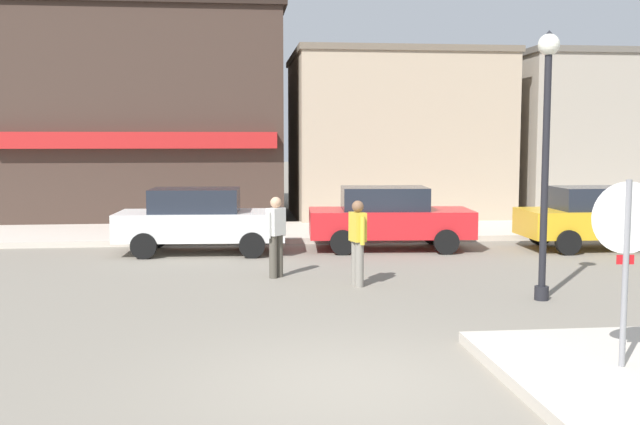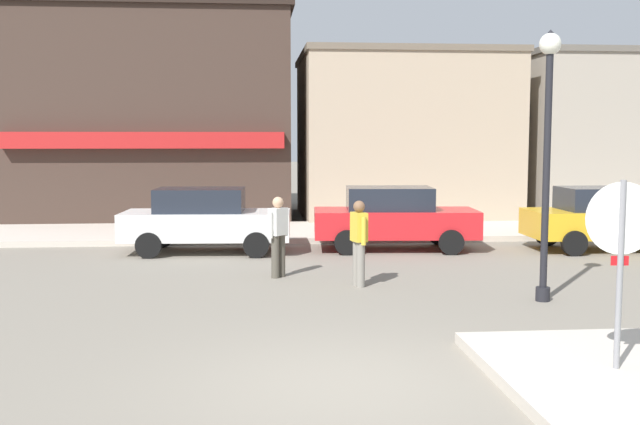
# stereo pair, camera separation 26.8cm
# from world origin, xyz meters

# --- Properties ---
(ground_plane) EXTENTS (160.00, 160.00, 0.00)m
(ground_plane) POSITION_xyz_m (0.00, 0.00, 0.00)
(ground_plane) COLOR gray
(kerb_far) EXTENTS (80.00, 4.00, 0.15)m
(kerb_far) POSITION_xyz_m (0.00, 13.22, 0.07)
(kerb_far) COLOR beige
(kerb_far) RESTS_ON ground
(stop_sign) EXTENTS (0.82, 0.10, 2.30)m
(stop_sign) POSITION_xyz_m (3.04, -0.15, 1.52)
(stop_sign) COLOR gray
(stop_sign) RESTS_ON ground
(lamp_post) EXTENTS (0.36, 0.36, 4.54)m
(lamp_post) POSITION_xyz_m (3.83, 4.00, 2.96)
(lamp_post) COLOR black
(lamp_post) RESTS_ON ground
(parked_car_nearest) EXTENTS (4.10, 2.06, 1.56)m
(parked_car_nearest) POSITION_xyz_m (-2.24, 9.99, 0.81)
(parked_car_nearest) COLOR white
(parked_car_nearest) RESTS_ON ground
(parked_car_second) EXTENTS (4.11, 2.10, 1.56)m
(parked_car_second) POSITION_xyz_m (2.39, 10.06, 0.81)
(parked_car_second) COLOR red
(parked_car_second) RESTS_ON ground
(parked_car_third) EXTENTS (4.02, 1.92, 1.56)m
(parked_car_third) POSITION_xyz_m (7.66, 9.52, 0.81)
(parked_car_third) COLOR gold
(parked_car_third) RESTS_ON ground
(pedestrian_crossing_near) EXTENTS (0.44, 0.47, 1.61)m
(pedestrian_crossing_near) POSITION_xyz_m (-0.58, 6.59, 0.87)
(pedestrian_crossing_near) COLOR #4C473D
(pedestrian_crossing_near) RESTS_ON ground
(pedestrian_crossing_far) EXTENTS (0.30, 0.56, 1.61)m
(pedestrian_crossing_far) POSITION_xyz_m (0.89, 5.55, 0.87)
(pedestrian_crossing_far) COLOR gray
(pedestrian_crossing_far) RESTS_ON ground
(building_corner_shop) EXTENTS (9.20, 8.87, 7.06)m
(building_corner_shop) POSITION_xyz_m (-4.35, 19.40, 3.53)
(building_corner_shop) COLOR #3D2D26
(building_corner_shop) RESTS_ON ground
(building_storefront_left_near) EXTENTS (7.07, 6.34, 5.65)m
(building_storefront_left_near) POSITION_xyz_m (4.11, 17.91, 2.83)
(building_storefront_left_near) COLOR tan
(building_storefront_left_near) RESTS_ON ground
(building_storefront_left_mid) EXTENTS (7.67, 7.07, 5.68)m
(building_storefront_left_mid) POSITION_xyz_m (11.93, 18.35, 2.84)
(building_storefront_left_mid) COLOR #9E9384
(building_storefront_left_mid) RESTS_ON ground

